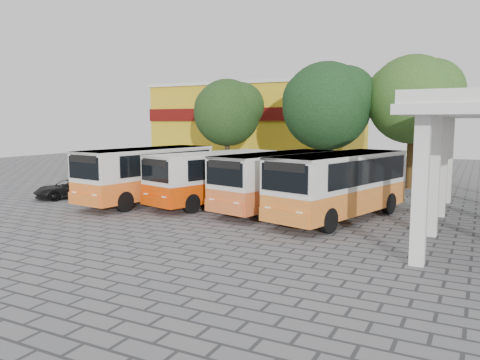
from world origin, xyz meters
The scene contains 10 objects.
ground centered at (0.00, 0.00, 0.00)m, with size 90.00×90.00×0.00m, color slate.
shophouse_block centered at (-11.00, 25.99, 4.16)m, with size 20.40×10.40×8.30m.
bus_far_left centered at (-7.07, 2.85, 1.76)m, with size 3.68×8.71×3.04m.
bus_centre_left centered at (-3.42, 3.98, 1.65)m, with size 4.49×8.36×2.85m.
bus_centre_right centered at (0.35, 4.07, 1.69)m, with size 4.34×8.56×2.93m.
bus_far_right centered at (3.74, 3.26, 1.77)m, with size 4.72×8.97×3.06m.
tree_left centered at (-9.14, 15.96, 5.43)m, with size 5.73×5.46×7.99m.
tree_middle centered at (-0.30, 14.39, 5.79)m, with size 6.51×6.20×8.69m.
tree_right centered at (5.25, 15.53, 6.18)m, with size 6.20×5.91×8.94m.
parked_car centered at (-12.27, 1.94, 0.54)m, with size 1.81×3.92×1.09m, color black.
Camera 1 is at (9.49, -17.83, 4.49)m, focal length 35.00 mm.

